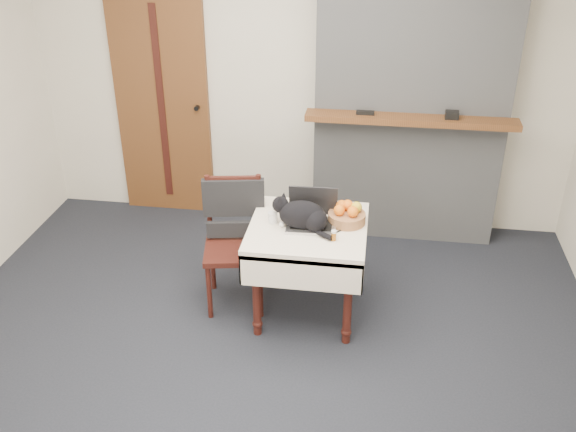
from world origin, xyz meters
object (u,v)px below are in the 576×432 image
laptop (312,215)px  fruit_basket (347,215)px  door (162,104)px  chair (234,224)px  cat (303,215)px  pill_bottle (334,235)px  cream_jar (273,218)px  side_table (308,240)px

laptop → fruit_basket: 0.23m
door → chair: 1.62m
laptop → chair: bearing=167.8°
cat → door: bearing=148.1°
door → pill_bottle: bearing=-44.2°
cream_jar → pill_bottle: cream_jar is taller
pill_bottle → door: bearing=135.8°
door → fruit_basket: (1.69, -1.33, -0.24)m
side_table → laptop: laptop is taller
chair → fruit_basket: bearing=-14.0°
door → laptop: 2.02m
side_table → fruit_basket: fruit_basket is taller
cat → fruit_basket: bearing=37.4°
cat → side_table: bearing=67.5°
cat → pill_bottle: bearing=-17.0°
cream_jar → cat: bearing=-12.9°
laptop → chair: laptop is taller
door → side_table: (1.44, -1.41, -0.41)m
pill_bottle → chair: (-0.72, 0.30, -0.14)m
laptop → pill_bottle: size_ratio=4.78×
side_table → cat: 0.21m
laptop → fruit_basket: laptop is taller
laptop → chair: 0.59m
door → chair: bearing=-54.8°
side_table → chair: (-0.54, 0.13, 0.01)m
cream_jar → fruit_basket: fruit_basket is taller
cat → fruit_basket: size_ratio=1.72×
cat → fruit_basket: (0.28, 0.12, -0.04)m
side_table → laptop: size_ratio=2.32×
door → cream_jar: 1.86m
cat → chair: chair is taller
fruit_basket → laptop: bearing=-167.9°
side_table → pill_bottle: (0.18, -0.17, 0.15)m
pill_bottle → laptop: bearing=129.0°
door → cat: bearing=-45.8°
laptop → cream_jar: 0.26m
laptop → fruit_basket: bearing=9.9°
cream_jar → pill_bottle: 0.46m
door → side_table: bearing=-44.4°
door → cream_jar: (1.20, -1.40, -0.26)m
door → chair: (0.90, -1.28, -0.40)m
cream_jar → pill_bottle: size_ratio=1.05×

